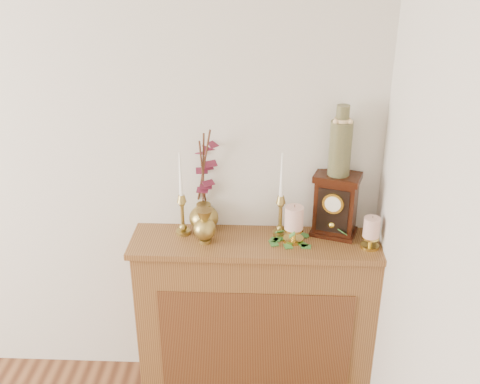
{
  "coord_description": "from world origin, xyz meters",
  "views": [
    {
      "loc": [
        1.42,
        -0.29,
        2.3
      ],
      "look_at": [
        1.32,
        2.05,
        1.21
      ],
      "focal_mm": 42.0,
      "sensor_mm": 36.0,
      "label": 1
    }
  ],
  "objects_px": {
    "candlestick_left": "(182,208)",
    "candlestick_center": "(281,209)",
    "bud_vase": "(205,227)",
    "mantel_clock": "(335,205)",
    "ginger_jar": "(206,183)",
    "ceramic_vase": "(340,144)"
  },
  "relations": [
    {
      "from": "mantel_clock",
      "to": "ceramic_vase",
      "type": "relative_size",
      "value": 0.95
    },
    {
      "from": "bud_vase",
      "to": "mantel_clock",
      "type": "relative_size",
      "value": 0.55
    },
    {
      "from": "candlestick_left",
      "to": "ceramic_vase",
      "type": "bearing_deg",
      "value": 2.49
    },
    {
      "from": "mantel_clock",
      "to": "candlestick_center",
      "type": "bearing_deg",
      "value": -157.0
    },
    {
      "from": "ginger_jar",
      "to": "ceramic_vase",
      "type": "relative_size",
      "value": 1.62
    },
    {
      "from": "candlestick_left",
      "to": "ginger_jar",
      "type": "bearing_deg",
      "value": 35.34
    },
    {
      "from": "candlestick_left",
      "to": "bud_vase",
      "type": "distance_m",
      "value": 0.16
    },
    {
      "from": "bud_vase",
      "to": "ginger_jar",
      "type": "xyz_separation_m",
      "value": [
        -0.01,
        0.17,
        0.16
      ]
    },
    {
      "from": "candlestick_left",
      "to": "bud_vase",
      "type": "bearing_deg",
      "value": -35.99
    },
    {
      "from": "candlestick_center",
      "to": "candlestick_left",
      "type": "bearing_deg",
      "value": -178.98
    },
    {
      "from": "candlestick_center",
      "to": "mantel_clock",
      "type": "bearing_deg",
      "value": 4.54
    },
    {
      "from": "candlestick_center",
      "to": "mantel_clock",
      "type": "relative_size",
      "value": 1.35
    },
    {
      "from": "bud_vase",
      "to": "mantel_clock",
      "type": "distance_m",
      "value": 0.65
    },
    {
      "from": "candlestick_left",
      "to": "candlestick_center",
      "type": "distance_m",
      "value": 0.48
    },
    {
      "from": "candlestick_center",
      "to": "bud_vase",
      "type": "relative_size",
      "value": 2.46
    },
    {
      "from": "candlestick_center",
      "to": "bud_vase",
      "type": "distance_m",
      "value": 0.38
    },
    {
      "from": "candlestick_left",
      "to": "ceramic_vase",
      "type": "xyz_separation_m",
      "value": [
        0.75,
        0.03,
        0.33
      ]
    },
    {
      "from": "ginger_jar",
      "to": "mantel_clock",
      "type": "xyz_separation_m",
      "value": [
        0.64,
        -0.05,
        -0.09
      ]
    },
    {
      "from": "mantel_clock",
      "to": "ceramic_vase",
      "type": "height_order",
      "value": "ceramic_vase"
    },
    {
      "from": "bud_vase",
      "to": "mantel_clock",
      "type": "height_order",
      "value": "mantel_clock"
    },
    {
      "from": "ceramic_vase",
      "to": "candlestick_left",
      "type": "bearing_deg",
      "value": -177.51
    },
    {
      "from": "candlestick_left",
      "to": "candlestick_center",
      "type": "bearing_deg",
      "value": 1.02
    }
  ]
}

